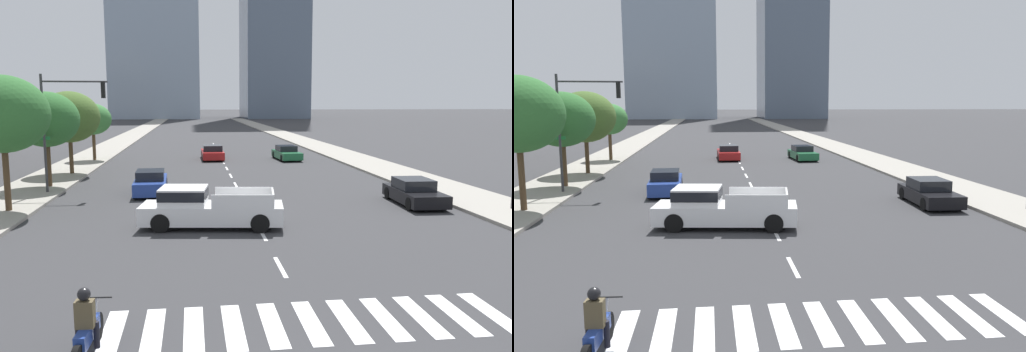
% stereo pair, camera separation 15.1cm
% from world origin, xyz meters
% --- Properties ---
extents(sidewalk_east, '(4.00, 260.00, 0.15)m').
position_xyz_m(sidewalk_east, '(11.92, 30.00, 0.07)').
color(sidewalk_east, gray).
rests_on(sidewalk_east, ground).
extents(sidewalk_west, '(4.00, 260.00, 0.15)m').
position_xyz_m(sidewalk_west, '(-11.92, 30.00, 0.07)').
color(sidewalk_west, gray).
rests_on(sidewalk_west, ground).
extents(crosswalk_near, '(9.45, 2.42, 0.01)m').
position_xyz_m(crosswalk_near, '(0.00, 5.35, 0.00)').
color(crosswalk_near, silver).
rests_on(crosswalk_near, ground).
extents(lane_divider_center, '(0.14, 50.00, 0.01)m').
position_xyz_m(lane_divider_center, '(0.00, 33.35, 0.00)').
color(lane_divider_center, silver).
rests_on(lane_divider_center, ground).
extents(motorcycle_lead, '(0.70, 2.10, 1.49)m').
position_xyz_m(motorcycle_lead, '(-4.80, 4.32, 0.58)').
color(motorcycle_lead, black).
rests_on(motorcycle_lead, ground).
extents(pickup_truck, '(5.97, 2.65, 1.67)m').
position_xyz_m(pickup_truck, '(-2.18, 14.73, 0.81)').
color(pickup_truck, silver).
rests_on(pickup_truck, ground).
extents(sedan_blue_0, '(1.87, 4.41, 1.34)m').
position_xyz_m(sedan_blue_0, '(-5.00, 22.91, 0.62)').
color(sedan_blue_0, navy).
rests_on(sedan_blue_0, ground).
extents(sedan_red_1, '(2.00, 4.80, 1.32)m').
position_xyz_m(sedan_red_1, '(-0.85, 39.86, 0.61)').
color(sedan_red_1, maroon).
rests_on(sedan_red_1, ground).
extents(sedan_green_2, '(2.10, 4.61, 1.27)m').
position_xyz_m(sedan_green_2, '(5.79, 38.81, 0.59)').
color(sedan_green_2, '#1E6038').
rests_on(sedan_green_2, ground).
extents(sedan_black_3, '(2.03, 4.42, 1.28)m').
position_xyz_m(sedan_black_3, '(8.42, 18.21, 0.59)').
color(sedan_black_3, black).
rests_on(sedan_black_3, ground).
extents(traffic_signal_far, '(3.80, 0.28, 6.47)m').
position_xyz_m(traffic_signal_far, '(-9.51, 23.36, 4.50)').
color(traffic_signal_far, '#333335').
rests_on(traffic_signal_far, sidewalk_west).
extents(street_tree_nearest, '(4.12, 4.12, 6.17)m').
position_xyz_m(street_tree_nearest, '(-11.12, 18.51, 4.56)').
color(street_tree_nearest, '#4C3823').
rests_on(street_tree_nearest, sidewalk_west).
extents(street_tree_second, '(3.81, 3.81, 5.58)m').
position_xyz_m(street_tree_second, '(-11.12, 25.36, 4.10)').
color(street_tree_second, '#4C3823').
rests_on(street_tree_second, sidewalk_west).
extents(street_tree_third, '(4.19, 4.19, 5.73)m').
position_xyz_m(street_tree_third, '(-11.12, 31.02, 4.09)').
color(street_tree_third, '#4C3823').
rests_on(street_tree_third, sidewalk_west).
extents(street_tree_fourth, '(3.14, 3.14, 4.87)m').
position_xyz_m(street_tree_fourth, '(-11.12, 39.49, 3.67)').
color(street_tree_fourth, '#4C3823').
rests_on(street_tree_fourth, sidewalk_west).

